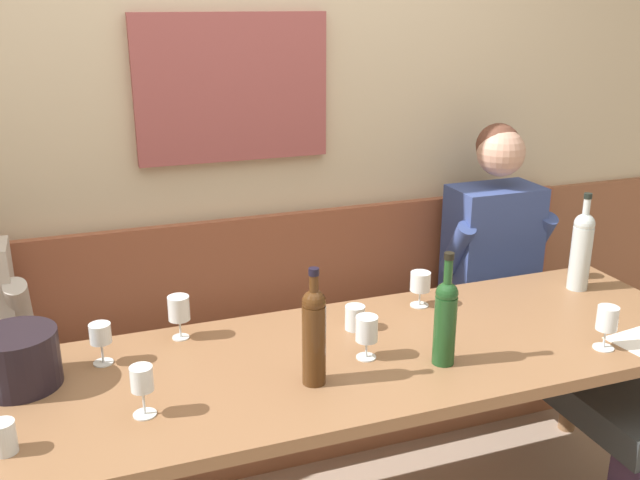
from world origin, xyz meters
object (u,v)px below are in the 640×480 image
object	(u,v)px
wine_glass_left_end	(142,382)
wine_glass_by_bottle	(607,320)
wine_glass_mid_left	(100,335)
wall_bench	(261,381)
wine_glass_center_front	(367,330)
water_tumbler_left	(578,267)
dining_table	(316,380)
wine_glass_mid_right	(420,284)
water_tumbler_right	(355,318)
wine_bottle_amber_mid	(445,319)
wine_bottle_clear_water	(581,248)
water_tumbler_center	(4,437)
person_center_left_seat	(533,298)
wine_glass_near_bucket	(179,310)
ice_bucket	(18,359)
wine_bottle_green_tall	(314,333)

from	to	relation	value
wine_glass_left_end	wine_glass_by_bottle	xyz separation A→B (m)	(1.42, -0.11, -0.00)
wine_glass_left_end	wine_glass_mid_left	xyz separation A→B (m)	(-0.08, 0.33, -0.01)
wall_bench	wine_glass_mid_left	distance (m)	0.96
wine_glass_center_front	water_tumbler_left	world-z (taller)	wine_glass_center_front
dining_table	wine_glass_mid_right	bearing A→B (deg)	27.42
dining_table	water_tumbler_right	bearing A→B (deg)	38.78
wine_bottle_amber_mid	water_tumbler_left	bearing A→B (deg)	27.22
water_tumbler_left	wine_glass_by_bottle	bearing A→B (deg)	-121.59
dining_table	wine_bottle_clear_water	distance (m)	1.17
wine_bottle_amber_mid	wine_glass_center_front	size ratio (longest dim) A/B	2.57
wine_glass_mid_right	wine_glass_center_front	size ratio (longest dim) A/B	0.93
wine_glass_mid_left	water_tumbler_center	bearing A→B (deg)	-123.72
wine_glass_left_end	wine_glass_mid_left	bearing A→B (deg)	104.14
person_center_left_seat	wine_glass_left_end	xyz separation A→B (m)	(-1.60, -0.49, 0.19)
wine_bottle_amber_mid	wine_glass_mid_right	xyz separation A→B (m)	(0.13, 0.41, -0.06)
wine_glass_left_end	water_tumbler_right	distance (m)	0.79
wine_glass_mid_right	wine_glass_near_bucket	bearing A→B (deg)	177.56
wine_bottle_clear_water	wine_glass_mid_right	distance (m)	0.65
dining_table	water_tumbler_left	distance (m)	1.25
wine_glass_by_bottle	wine_glass_center_front	world-z (taller)	wine_glass_by_bottle
person_center_left_seat	wine_bottle_amber_mid	world-z (taller)	person_center_left_seat
wine_glass_by_bottle	wine_bottle_amber_mid	bearing A→B (deg)	170.16
wine_glass_left_end	water_tumbler_center	distance (m)	0.35
wine_glass_mid_left	water_tumbler_right	bearing A→B (deg)	-2.99
wine_bottle_amber_mid	water_tumbler_center	world-z (taller)	wine_bottle_amber_mid
water_tumbler_left	dining_table	bearing A→B (deg)	-166.69
dining_table	ice_bucket	xyz separation A→B (m)	(-0.85, 0.14, 0.15)
wine_glass_center_front	water_tumbler_left	distance (m)	1.11
wine_bottle_green_tall	water_tumbler_center	distance (m)	0.83
wine_bottle_amber_mid	wine_glass_center_front	bearing A→B (deg)	152.27
wine_bottle_clear_water	wine_glass_center_front	size ratio (longest dim) A/B	2.72
wine_glass_near_bucket	water_tumbler_left	world-z (taller)	wine_glass_near_bucket
wine_bottle_clear_water	water_tumbler_left	size ratio (longest dim) A/B	4.40
wine_glass_mid_right	wine_bottle_amber_mid	bearing A→B (deg)	-107.96
wall_bench	wine_glass_left_end	world-z (taller)	wall_bench
wine_glass_near_bucket	water_tumbler_center	xyz separation A→B (m)	(-0.51, -0.48, -0.06)
wine_glass_center_front	wine_glass_mid_right	bearing A→B (deg)	41.20
wine_bottle_clear_water	water_tumbler_center	world-z (taller)	wine_bottle_clear_water
wine_glass_left_end	wine_glass_near_bucket	world-z (taller)	wine_glass_near_bucket
person_center_left_seat	dining_table	bearing A→B (deg)	-161.70
person_center_left_seat	wine_glass_mid_right	size ratio (longest dim) A/B	10.04
wine_bottle_amber_mid	wine_glass_left_end	size ratio (longest dim) A/B	2.48
dining_table	wine_bottle_amber_mid	bearing A→B (deg)	-23.19
wall_bench	wine_glass_mid_right	bearing A→B (deg)	-41.45
person_center_left_seat	wine_bottle_clear_water	bearing A→B (deg)	-66.37
wall_bench	person_center_left_seat	size ratio (longest dim) A/B	2.31
person_center_left_seat	wine_glass_mid_right	xyz separation A→B (m)	(-0.57, -0.10, 0.18)
person_center_left_seat	wine_bottle_green_tall	size ratio (longest dim) A/B	3.65
wall_bench	water_tumbler_right	xyz separation A→B (m)	(0.20, -0.53, 0.49)
ice_bucket	water_tumbler_left	xyz separation A→B (m)	(2.06, 0.14, -0.04)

